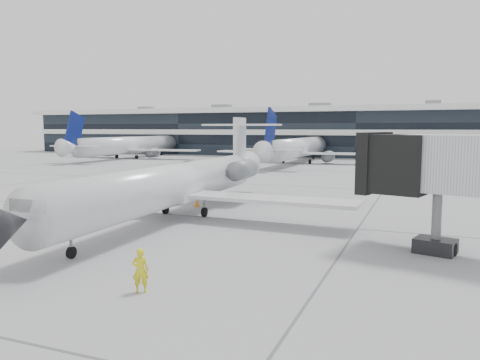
% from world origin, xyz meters
% --- Properties ---
extents(ground, '(220.00, 220.00, 0.00)m').
position_xyz_m(ground, '(0.00, 0.00, 0.00)').
color(ground, '#98999B').
rests_on(ground, ground).
extents(terminal, '(170.00, 22.00, 10.00)m').
position_xyz_m(terminal, '(0.00, 82.00, 5.00)').
color(terminal, black).
rests_on(terminal, ground).
extents(bg_jet_left, '(32.00, 40.00, 9.60)m').
position_xyz_m(bg_jet_left, '(-45.00, 55.00, 0.00)').
color(bg_jet_left, white).
rests_on(bg_jet_left, ground).
extents(bg_jet_center, '(32.00, 40.00, 9.60)m').
position_xyz_m(bg_jet_center, '(-8.00, 55.00, 0.00)').
color(bg_jet_center, white).
rests_on(bg_jet_center, ground).
extents(regional_jet, '(25.87, 32.19, 7.44)m').
position_xyz_m(regional_jet, '(-2.55, -1.05, 2.54)').
color(regional_jet, silver).
rests_on(regional_jet, ground).
extents(ramp_worker, '(0.77, 0.66, 1.78)m').
position_xyz_m(ramp_worker, '(3.64, -14.98, 0.89)').
color(ramp_worker, yellow).
rests_on(ramp_worker, ground).
extents(traffic_cone, '(0.56, 0.56, 0.62)m').
position_xyz_m(traffic_cone, '(-3.51, 4.00, 0.29)').
color(traffic_cone, orange).
rests_on(traffic_cone, ground).
extents(far_tug, '(1.68, 2.25, 1.28)m').
position_xyz_m(far_tug, '(-19.43, 28.70, 0.57)').
color(far_tug, black).
rests_on(far_tug, ground).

